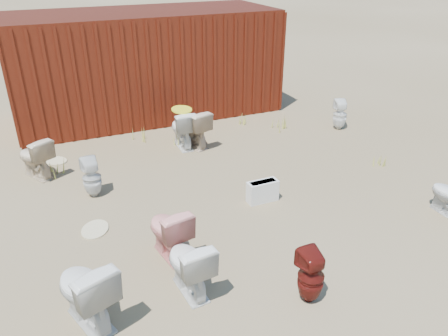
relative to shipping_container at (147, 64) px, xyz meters
name	(u,v)px	position (x,y,z in m)	size (l,w,h in m)	color
ground	(240,216)	(0.00, -5.20, -1.20)	(100.00, 100.00, 0.00)	brown
shipping_container	(147,64)	(0.00, 0.00, 0.00)	(6.00, 2.40, 2.40)	#4F150D
toilet_front_a	(85,292)	(-2.39, -6.44, -0.78)	(0.47, 0.83, 0.85)	silver
toilet_front_pink	(169,231)	(-1.25, -5.67, -0.82)	(0.42, 0.74, 0.76)	#E48983
toilet_front_c	(189,265)	(-1.23, -6.41, -0.82)	(0.42, 0.74, 0.76)	white
toilet_front_maroon	(311,276)	(-0.01, -7.10, -0.86)	(0.30, 0.31, 0.67)	#5A140F
toilet_back_a	(92,178)	(-1.93, -3.67, -0.87)	(0.30, 0.31, 0.67)	silver
toilet_back_beige_left	(35,157)	(-2.74, -2.58, -0.83)	(0.42, 0.73, 0.75)	beige
toilet_back_beige_right	(194,128)	(0.27, -2.44, -0.81)	(0.44, 0.77, 0.79)	beige
toilet_back_yellowlid	(183,129)	(0.06, -2.36, -0.81)	(0.44, 0.77, 0.79)	white
toilet_back_e	(340,115)	(3.60, -2.81, -0.87)	(0.30, 0.31, 0.67)	white
yellow_lid	(182,110)	(0.06, -2.36, -0.40)	(0.40, 0.50, 0.03)	yellow
loose_tank	(263,191)	(0.53, -4.92, -1.02)	(0.50, 0.20, 0.35)	white
loose_lid_near	(95,229)	(-2.08, -4.69, -1.19)	(0.38, 0.49, 0.02)	beige
loose_lid_far	(55,161)	(-2.42, -2.06, -1.19)	(0.36, 0.47, 0.02)	beige
weed_clump_a	(55,167)	(-2.45, -2.64, -1.05)	(0.36, 0.36, 0.30)	#AEAF46
weed_clump_b	(180,138)	(0.05, -2.20, -1.07)	(0.32, 0.32, 0.26)	#AEAF46
weed_clump_c	(283,123)	(2.42, -2.35, -1.06)	(0.36, 0.36, 0.28)	#AEAF46
weed_clump_d	(138,135)	(-0.71, -1.70, -1.07)	(0.30, 0.30, 0.27)	#AEAF46
weed_clump_e	(240,119)	(1.66, -1.70, -1.06)	(0.34, 0.34, 0.29)	#AEAF46
weed_clump_f	(380,161)	(3.13, -4.70, -1.08)	(0.28, 0.28, 0.23)	#AEAF46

